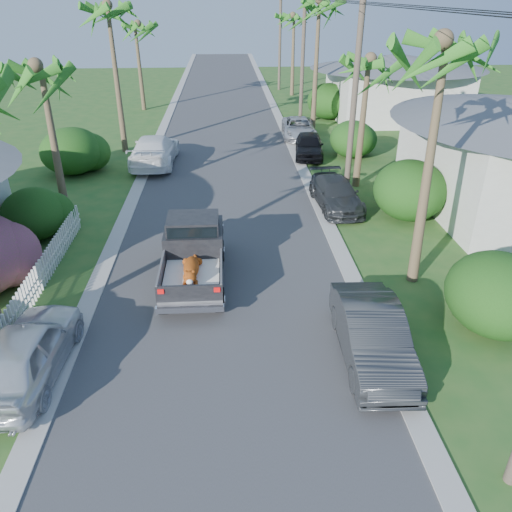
{
  "coord_description": "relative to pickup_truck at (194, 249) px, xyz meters",
  "views": [
    {
      "loc": [
        0.12,
        -8.37,
        8.64
      ],
      "look_at": [
        0.96,
        5.23,
        1.4
      ],
      "focal_mm": 35.0,
      "sensor_mm": 36.0,
      "label": 1
    }
  ],
  "objects": [
    {
      "name": "picket_fence",
      "position": [
        -4.96,
        -1.09,
        -0.51
      ],
      "size": [
        0.1,
        11.0,
        1.0
      ],
      "primitive_type": "cube",
      "color": "white",
      "rests_on": "ground"
    },
    {
      "name": "parked_car_rf",
      "position": [
        6.04,
        13.54,
        -0.34
      ],
      "size": [
        2.11,
        4.14,
        1.35
      ],
      "primitive_type": "imported",
      "rotation": [
        0.0,
        0.0,
        -0.14
      ],
      "color": "black",
      "rests_on": "ground"
    },
    {
      "name": "utility_pole_b",
      "position": [
        6.64,
        6.41,
        3.59
      ],
      "size": [
        1.6,
        0.26,
        9.0
      ],
      "color": "brown",
      "rests_on": "ground"
    },
    {
      "name": "shrub_l_d",
      "position": [
        -6.96,
        11.41,
        0.19
      ],
      "size": [
        3.2,
        3.52,
        2.4
      ],
      "primitive_type": "ellipsoid",
      "color": "#193E11",
      "rests_on": "ground"
    },
    {
      "name": "curb_right",
      "position": [
        5.34,
        18.41,
        -0.98
      ],
      "size": [
        0.6,
        100.0,
        0.06
      ],
      "primitive_type": "cube",
      "color": "#A5A39E",
      "rests_on": "ground"
    },
    {
      "name": "shrub_l_c",
      "position": [
        -6.36,
        3.41,
        -0.01
      ],
      "size": [
        2.4,
        2.64,
        2.0
      ],
      "primitive_type": "ellipsoid",
      "color": "#193E11",
      "rests_on": "ground"
    },
    {
      "name": "shrub_r_b",
      "position": [
        8.84,
        4.41,
        0.24
      ],
      "size": [
        3.0,
        3.3,
        2.5
      ],
      "primitive_type": "ellipsoid",
      "color": "#193E11",
      "rests_on": "ground"
    },
    {
      "name": "shrub_r_a",
      "position": [
        8.64,
        -3.59,
        0.14
      ],
      "size": [
        2.8,
        3.08,
        2.3
      ],
      "primitive_type": "ellipsoid",
      "color": "#193E11",
      "rests_on": "ground"
    },
    {
      "name": "parked_car_rm",
      "position": [
        6.04,
        5.76,
        -0.38
      ],
      "size": [
        2.07,
        4.44,
        1.26
      ],
      "primitive_type": "imported",
      "rotation": [
        0.0,
        0.0,
        0.07
      ],
      "color": "#2C2E31",
      "rests_on": "ground"
    },
    {
      "name": "parked_car_rn",
      "position": [
        4.83,
        -4.69,
        -0.28
      ],
      "size": [
        1.67,
        4.46,
        1.45
      ],
      "primitive_type": "imported",
      "rotation": [
        0.0,
        0.0,
        -0.03
      ],
      "color": "#2B2D2F",
      "rests_on": "ground"
    },
    {
      "name": "palm_r_b",
      "position": [
        7.64,
        8.41,
        4.94
      ],
      "size": [
        4.4,
        4.4,
        7.2
      ],
      "color": "brown",
      "rests_on": "ground"
    },
    {
      "name": "pickup_truck",
      "position": [
        0.0,
        0.0,
        0.0
      ],
      "size": [
        1.98,
        5.12,
        2.06
      ],
      "color": "black",
      "rests_on": "ground"
    },
    {
      "name": "road",
      "position": [
        1.04,
        18.41,
        -1.0
      ],
      "size": [
        8.0,
        100.0,
        0.02
      ],
      "primitive_type": "cube",
      "color": "#38383A",
      "rests_on": "ground"
    },
    {
      "name": "palm_r_a",
      "position": [
        7.34,
        -0.59,
        6.41
      ],
      "size": [
        4.4,
        4.4,
        8.7
      ],
      "color": "brown",
      "rests_on": "ground"
    },
    {
      "name": "shrub_r_d",
      "position": [
        9.04,
        23.41,
        0.29
      ],
      "size": [
        3.2,
        3.52,
        2.6
      ],
      "primitive_type": "ellipsoid",
      "color": "#193E11",
      "rests_on": "ground"
    },
    {
      "name": "palm_l_d",
      "position": [
        -5.46,
        27.41,
        5.43
      ],
      "size": [
        4.4,
        4.4,
        7.7
      ],
      "color": "brown",
      "rests_on": "ground"
    },
    {
      "name": "parked_car_lf",
      "position": [
        -2.8,
        12.6,
        -0.19
      ],
      "size": [
        2.44,
        5.69,
        1.63
      ],
      "primitive_type": "imported",
      "rotation": [
        0.0,
        0.0,
        3.11
      ],
      "color": "white",
      "rests_on": "ground"
    },
    {
      "name": "utility_pole_d",
      "position": [
        6.64,
        36.41,
        3.59
      ],
      "size": [
        1.6,
        0.26,
        9.0
      ],
      "color": "brown",
      "rests_on": "ground"
    },
    {
      "name": "curb_left",
      "position": [
        -3.26,
        18.41,
        -0.98
      ],
      "size": [
        0.6,
        100.0,
        0.06
      ],
      "primitive_type": "cube",
      "color": "#A5A39E",
      "rests_on": "ground"
    },
    {
      "name": "utility_pole_c",
      "position": [
        6.64,
        21.41,
        3.59
      ],
      "size": [
        1.6,
        0.26,
        9.0
      ],
      "color": "brown",
      "rests_on": "ground"
    },
    {
      "name": "parked_car_rd",
      "position": [
        6.04,
        17.94,
        -0.38
      ],
      "size": [
        2.34,
        4.63,
        1.26
      ],
      "primitive_type": "imported",
      "rotation": [
        0.0,
        0.0,
        -0.06
      ],
      "color": "#B5B7BC",
      "rests_on": "ground"
    },
    {
      "name": "shrub_r_c",
      "position": [
        8.54,
        13.41,
        0.04
      ],
      "size": [
        2.6,
        2.86,
        2.1
      ],
      "primitive_type": "ellipsoid",
      "color": "#193E11",
      "rests_on": "ground"
    },
    {
      "name": "ground",
      "position": [
        1.04,
        -6.59,
        -1.01
      ],
      "size": [
        120.0,
        120.0,
        0.0
      ],
      "primitive_type": "plane",
      "color": "#275720",
      "rests_on": "ground"
    },
    {
      "name": "palm_r_c",
      "position": [
        7.24,
        19.41,
        7.1
      ],
      "size": [
        4.4,
        4.4,
        9.4
      ],
      "color": "brown",
      "rests_on": "ground"
    },
    {
      "name": "house_right_far",
      "position": [
        14.04,
        23.41,
        1.11
      ],
      "size": [
        9.0,
        8.0,
        4.6
      ],
      "color": "silver",
      "rests_on": "ground"
    },
    {
      "name": "palm_r_d",
      "position": [
        7.54,
        33.41,
        5.73
      ],
      "size": [
        4.4,
        4.4,
        8.0
      ],
      "color": "brown",
      "rests_on": "ground"
    },
    {
      "name": "palm_l_b",
      "position": [
        -5.76,
        5.41,
        5.14
      ],
      "size": [
        4.4,
        4.4,
        7.4
      ],
      "color": "brown",
      "rests_on": "ground"
    },
    {
      "name": "palm_l_c",
      "position": [
        -4.96,
        15.41,
        6.9
      ],
      "size": [
        4.4,
        4.4,
        9.2
      ],
      "color": "brown",
      "rests_on": "ground"
    },
    {
      "name": "parked_car_ln",
      "position": [
        -3.93,
        -4.85,
        -0.26
      ],
      "size": [
        1.97,
        4.46,
        1.49
      ],
      "primitive_type": "imported",
      "rotation": [
        0.0,
        0.0,
        3.09
      ],
      "color": "silver",
      "rests_on": "ground"
    }
  ]
}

